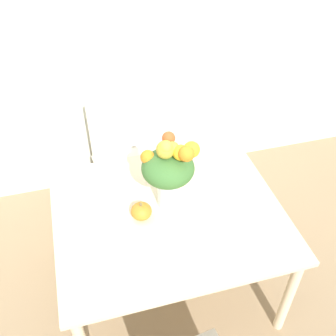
# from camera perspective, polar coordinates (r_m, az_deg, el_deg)

# --- Properties ---
(ground_plane) EXTENTS (12.00, 12.00, 0.00)m
(ground_plane) POSITION_cam_1_polar(r_m,az_deg,el_deg) (2.90, 0.04, -16.27)
(ground_plane) COLOR #8E7556
(wall_back) EXTENTS (8.00, 0.06, 2.70)m
(wall_back) POSITION_cam_1_polar(r_m,az_deg,el_deg) (2.98, -6.67, 19.39)
(wall_back) COLOR silver
(wall_back) RESTS_ON ground_plane
(dining_table) EXTENTS (1.32, 1.11, 0.74)m
(dining_table) POSITION_cam_1_polar(r_m,az_deg,el_deg) (2.37, 0.04, -7.71)
(dining_table) COLOR beige
(dining_table) RESTS_ON ground_plane
(flower_vase) EXTENTS (0.35, 0.30, 0.48)m
(flower_vase) POSITION_cam_1_polar(r_m,az_deg,el_deg) (2.17, 0.17, -0.16)
(flower_vase) COLOR silver
(flower_vase) RESTS_ON dining_table
(pumpkin) EXTENTS (0.12, 0.12, 0.11)m
(pumpkin) POSITION_cam_1_polar(r_m,az_deg,el_deg) (2.25, -3.90, -6.26)
(pumpkin) COLOR orange
(pumpkin) RESTS_ON dining_table
(dining_chair_near_window) EXTENTS (0.47, 0.47, 0.97)m
(dining_chair_near_window) POSITION_cam_1_polar(r_m,az_deg,el_deg) (3.09, -6.81, 1.78)
(dining_chair_near_window) COLOR silver
(dining_chair_near_window) RESTS_ON ground_plane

